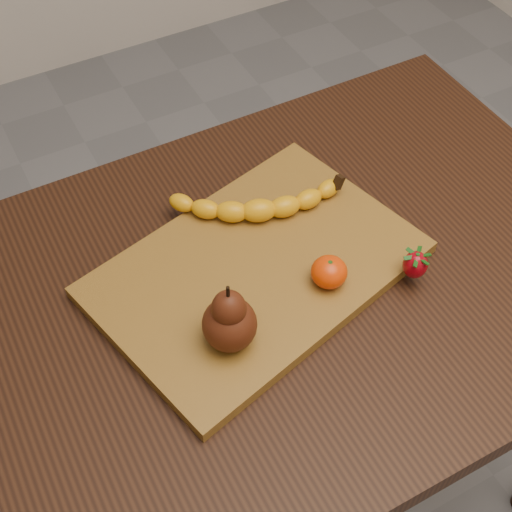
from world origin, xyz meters
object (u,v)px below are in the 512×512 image
pear (229,315)px  mandarin (329,272)px  table (291,313)px  cutting_board (256,269)px

pear → mandarin: size_ratio=2.19×
table → cutting_board: bearing=150.2°
table → mandarin: size_ratio=19.58×
table → pear: pear is taller
pear → mandarin: bearing=7.4°
cutting_board → pear: pear is taller
table → cutting_board: size_ratio=2.22×
table → pear: 0.23m
cutting_board → mandarin: 0.11m
table → mandarin: (0.03, -0.05, 0.14)m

